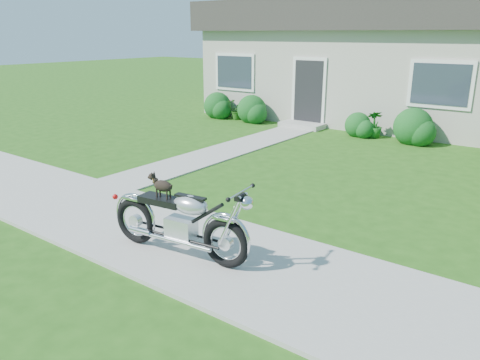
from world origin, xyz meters
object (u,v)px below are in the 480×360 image
object	(u,v)px
house	(391,56)
potted_plant_left	(236,110)
motorcycle_with_dog	(181,221)
potted_plant_right	(375,125)

from	to	relation	value
house	potted_plant_left	world-z (taller)	house
potted_plant_left	motorcycle_with_dog	bearing A→B (deg)	-56.74
potted_plant_left	potted_plant_right	xyz separation A→B (m)	(5.04, 0.00, 0.06)
house	motorcycle_with_dog	size ratio (longest dim) A/B	5.68
house	potted_plant_right	size ratio (longest dim) A/B	16.13
potted_plant_left	potted_plant_right	bearing A→B (deg)	0.00
potted_plant_left	potted_plant_right	size ratio (longest dim) A/B	0.85
motorcycle_with_dog	house	bearing A→B (deg)	90.86
potted_plant_left	motorcycle_with_dog	distance (m)	10.69
potted_plant_right	motorcycle_with_dog	bearing A→B (deg)	-84.77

